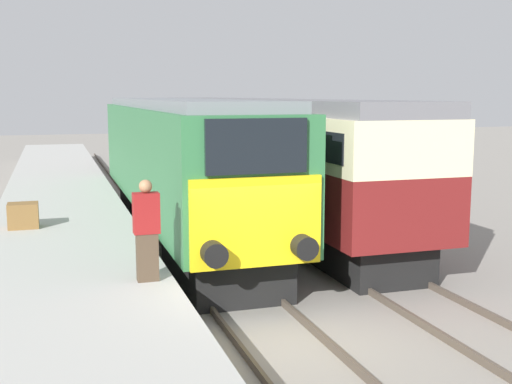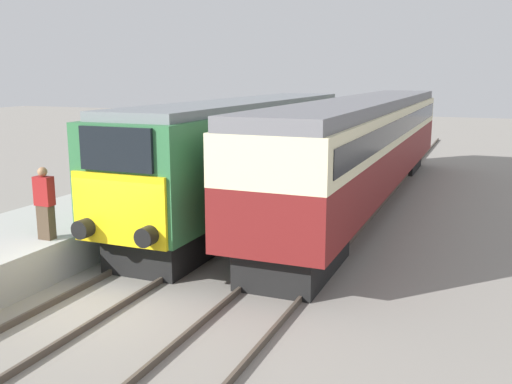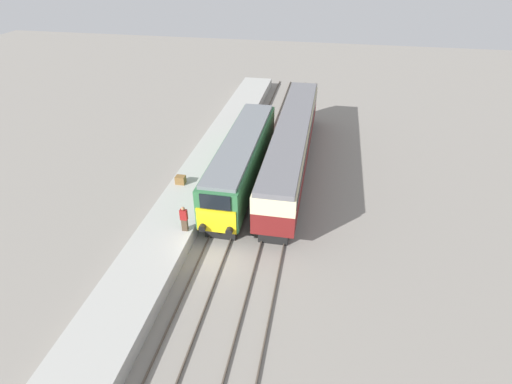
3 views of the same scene
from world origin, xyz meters
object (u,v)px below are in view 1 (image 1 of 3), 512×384
(passenger_carriage, at_px, (254,142))
(person_on_platform, at_px, (147,231))
(luggage_crate, at_px, (23,216))
(locomotive, at_px, (179,160))

(passenger_carriage, xyz_separation_m, person_on_platform, (-5.40, -11.01, -0.60))
(luggage_crate, bearing_deg, locomotive, 27.59)
(luggage_crate, bearing_deg, person_on_platform, -67.54)
(person_on_platform, height_order, luggage_crate, person_on_platform)
(locomotive, distance_m, luggage_crate, 4.84)
(person_on_platform, distance_m, luggage_crate, 5.78)
(locomotive, xyz_separation_m, person_on_platform, (-2.00, -7.51, -0.41))
(person_on_platform, bearing_deg, locomotive, 75.06)
(person_on_platform, bearing_deg, luggage_crate, 112.46)
(locomotive, bearing_deg, person_on_platform, -104.94)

